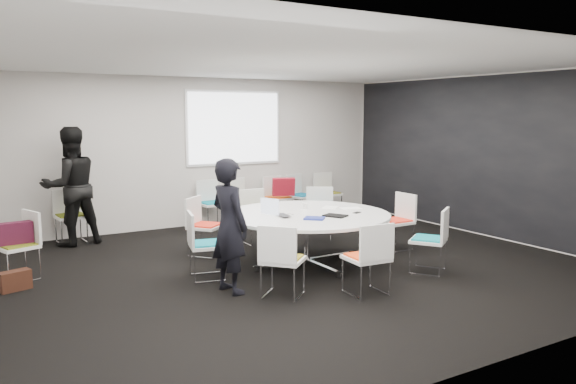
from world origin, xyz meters
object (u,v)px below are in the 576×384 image
chair_person_back (71,226)px  chair_ring_a (396,232)px  conference_table (307,225)px  person_main (230,226)px  chair_back_d (301,204)px  laptop (286,215)px  chair_ring_e (206,258)px  chair_spare_left (19,259)px  chair_ring_b (320,223)px  chair_ring_h (429,252)px  chair_back_c (278,206)px  chair_ring_f (282,274)px  chair_ring_c (257,227)px  chair_back_e (328,202)px  chair_ring_g (367,272)px  chair_ring_d (205,237)px  chair_back_b (240,210)px  cup (305,206)px  person_back (71,186)px  maroon_bag (16,233)px  brown_bag (15,281)px  chair_back_a (212,213)px

chair_person_back → chair_ring_a: bearing=140.0°
conference_table → person_main: 1.62m
chair_back_d → laptop: chair_back_d is taller
chair_person_back → person_main: 3.92m
chair_ring_e → chair_person_back: (-1.14, 3.05, 0.00)m
chair_ring_a → chair_spare_left: bearing=76.5°
conference_table → chair_ring_b: (1.03, 1.20, -0.28)m
chair_person_back → person_main: bearing=103.2°
chair_ring_h → chair_back_c: size_ratio=1.00×
chair_ring_f → chair_back_d: bearing=103.7°
chair_ring_c → chair_back_e: same height
chair_ring_g → chair_back_d: (1.97, 4.64, 0.00)m
chair_ring_d → chair_back_d: 3.47m
chair_ring_b → person_main: 3.14m
chair_ring_h → chair_spare_left: (-4.79, 2.43, 0.00)m
chair_ring_h → laptop: chair_ring_h is taller
chair_ring_g → chair_back_b: size_ratio=1.00×
chair_ring_a → cup: chair_ring_a is taller
chair_back_d → person_back: 4.55m
laptop → person_back: bearing=46.3°
chair_person_back → cup: bearing=131.4°
person_back → chair_back_e: bearing=171.5°
chair_ring_d → chair_back_e: bearing=168.3°
chair_ring_f → chair_back_e: 5.49m
chair_ring_f → chair_back_e: (3.54, 4.19, 0.00)m
laptop → chair_back_e: bearing=-33.7°
chair_ring_a → chair_ring_b: (-0.64, 1.20, 0.00)m
chair_back_d → cup: 3.26m
chair_ring_g → cup: size_ratio=9.78×
chair_back_b → person_back: 3.20m
chair_spare_left → chair_person_back: same height
chair_ring_b → chair_ring_e: bearing=58.2°
chair_ring_f → chair_back_b: 4.48m
chair_ring_c → chair_ring_d: size_ratio=1.00×
chair_person_back → conference_table: bearing=126.3°
cup → maroon_bag: (-3.81, 0.87, -0.16)m
chair_ring_h → cup: size_ratio=9.78×
chair_back_b → brown_bag: 4.78m
conference_table → maroon_bag: bearing=161.7°
conference_table → chair_spare_left: size_ratio=2.68×
chair_back_b → chair_back_c: bearing=170.2°
chair_ring_d → cup: chair_ring_d is taller
brown_bag → laptop: bearing=-13.8°
chair_ring_d → chair_person_back: bearing=-89.8°
chair_back_d → brown_bag: (-5.54, -2.33, -0.16)m
chair_back_d → chair_back_e: (0.66, -0.01, 0.00)m
cup → brown_bag: size_ratio=0.25×
chair_back_e → chair_back_a: bearing=-1.2°
chair_back_a → chair_back_d: same height
person_back → chair_person_back: bearing=-99.8°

